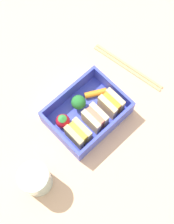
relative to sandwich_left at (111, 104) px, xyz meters
The scene contains 11 objects.
ground_plane 6.90cm from the sandwich_left, 26.58° to the right, with size 120.00×120.00×2.00cm, color #E1B28C.
bento_tray 5.99cm from the sandwich_left, 26.58° to the right, with size 15.93×12.27×1.20cm, color blue.
bento_rim 5.28cm from the sandwich_left, 26.58° to the right, with size 15.93×12.27×3.81cm.
sandwich_left is the anchor object (origin of this frame).
sandwich_center_left 4.71cm from the sandwich_left, ahead, with size 3.41×4.71×4.51cm.
sandwich_center 9.42cm from the sandwich_left, ahead, with size 3.41×4.71×4.51cm.
carrot_stick_far_left 4.75cm from the sandwich_left, 88.77° to the right, with size 1.34×1.34×4.91cm, color orange.
broccoli_floret 6.92cm from the sandwich_left, 45.47° to the right, with size 3.11×3.11×3.90cm.
strawberry_far_left 10.70cm from the sandwich_left, 24.02° to the right, with size 3.02×3.02×3.62cm.
chopstick_pair 11.87cm from the sandwich_left, 156.00° to the right, with size 4.33×18.53×0.70cm.
drinking_glass 21.58cm from the sandwich_left, ahead, with size 5.78×5.78×7.65cm, color silver.
Camera 1 is at (16.07, 16.90, 63.80)cm, focal length 50.00 mm.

